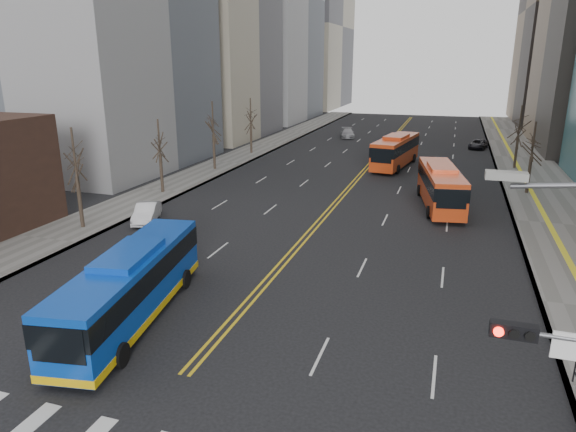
{
  "coord_description": "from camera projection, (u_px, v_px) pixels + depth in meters",
  "views": [
    {
      "loc": [
        9.2,
        -10.23,
        11.78
      ],
      "look_at": [
        0.89,
        15.46,
        3.57
      ],
      "focal_mm": 32.0,
      "sensor_mm": 36.0,
      "label": 1
    }
  ],
  "objects": [
    {
      "name": "sidewalk_right",
      "position": [
        537.0,
        183.0,
        51.23
      ],
      "size": [
        7.0,
        130.0,
        0.15
      ],
      "primitive_type": "cube",
      "color": "slate",
      "rests_on": "ground"
    },
    {
      "name": "centerline",
      "position": [
        377.0,
        157.0,
        65.51
      ],
      "size": [
        0.55,
        100.0,
        0.01
      ],
      "color": "gold",
      "rests_on": "ground"
    },
    {
      "name": "blue_bus",
      "position": [
        131.0,
        284.0,
        23.86
      ],
      "size": [
        4.39,
        12.05,
        3.44
      ],
      "color": "#0C41B5",
      "rests_on": "ground"
    },
    {
      "name": "sidewalk_left",
      "position": [
        226.0,
        163.0,
        61.25
      ],
      "size": [
        5.0,
        130.0,
        0.15
      ],
      "primitive_type": "cube",
      "color": "slate",
      "rests_on": "ground"
    },
    {
      "name": "red_bus_near",
      "position": [
        441.0,
        184.0,
        42.52
      ],
      "size": [
        4.45,
        11.38,
        3.53
      ],
      "color": "red",
      "rests_on": "ground"
    },
    {
      "name": "car_silver",
      "position": [
        347.0,
        133.0,
        81.43
      ],
      "size": [
        3.2,
        5.36,
        1.45
      ],
      "primitive_type": "imported",
      "rotation": [
        0.0,
        0.0,
        0.25
      ],
      "color": "#95959A",
      "rests_on": "ground"
    },
    {
      "name": "street_trees",
      "position": [
        269.0,
        138.0,
        47.6
      ],
      "size": [
        35.2,
        47.2,
        7.6
      ],
      "color": "#32281E",
      "rests_on": "ground"
    },
    {
      "name": "car_dark_mid",
      "position": [
        447.0,
        180.0,
        49.64
      ],
      "size": [
        2.33,
        4.1,
        1.32
      ],
      "primitive_type": "imported",
      "rotation": [
        0.0,
        0.0,
        0.21
      ],
      "color": "black",
      "rests_on": "ground"
    },
    {
      "name": "red_bus_far",
      "position": [
        396.0,
        149.0,
        58.69
      ],
      "size": [
        4.35,
        11.84,
        3.66
      ],
      "color": "red",
      "rests_on": "ground"
    },
    {
      "name": "car_white",
      "position": [
        147.0,
        213.0,
        38.92
      ],
      "size": [
        2.95,
        4.57,
        1.42
      ],
      "primitive_type": "imported",
      "rotation": [
        0.0,
        0.0,
        0.37
      ],
      "color": "silver",
      "rests_on": "ground"
    },
    {
      "name": "car_dark_far",
      "position": [
        478.0,
        144.0,
        71.39
      ],
      "size": [
        2.94,
        4.77,
        1.23
      ],
      "primitive_type": "imported",
      "rotation": [
        0.0,
        0.0,
        -0.22
      ],
      "color": "black",
      "rests_on": "ground"
    }
  ]
}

